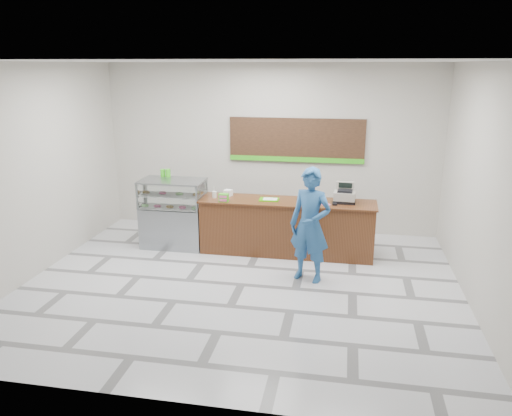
% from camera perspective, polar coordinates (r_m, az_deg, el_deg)
% --- Properties ---
extents(floor, '(7.00, 7.00, 0.00)m').
position_cam_1_polar(floor, '(8.23, -1.71, -8.75)').
color(floor, silver).
rests_on(floor, ground).
extents(back_wall, '(7.00, 0.00, 7.00)m').
position_cam_1_polar(back_wall, '(10.55, 1.64, 6.80)').
color(back_wall, beige).
rests_on(back_wall, floor).
extents(ceiling, '(7.00, 7.00, 0.00)m').
position_cam_1_polar(ceiling, '(7.46, -1.94, 16.44)').
color(ceiling, silver).
rests_on(ceiling, back_wall).
extents(sales_counter, '(3.26, 0.76, 1.03)m').
position_cam_1_polar(sales_counter, '(9.38, 3.54, -2.19)').
color(sales_counter, '#5C2E17').
rests_on(sales_counter, floor).
extents(display_case, '(1.22, 0.72, 1.33)m').
position_cam_1_polar(display_case, '(9.82, -9.40, -0.55)').
color(display_case, gray).
rests_on(display_case, floor).
extents(menu_board, '(2.80, 0.06, 0.90)m').
position_cam_1_polar(menu_board, '(10.42, 4.63, 7.65)').
color(menu_board, black).
rests_on(menu_board, back_wall).
extents(cash_register, '(0.40, 0.42, 0.36)m').
position_cam_1_polar(cash_register, '(9.23, 10.12, 1.49)').
color(cash_register, black).
rests_on(cash_register, sales_counter).
extents(card_terminal, '(0.09, 0.17, 0.04)m').
position_cam_1_polar(card_terminal, '(9.06, 8.96, 0.50)').
color(card_terminal, black).
rests_on(card_terminal, sales_counter).
extents(serving_tray, '(0.37, 0.28, 0.02)m').
position_cam_1_polar(serving_tray, '(9.26, 1.51, 0.99)').
color(serving_tray, '#3BB300').
rests_on(serving_tray, sales_counter).
extents(napkin_box, '(0.17, 0.17, 0.12)m').
position_cam_1_polar(napkin_box, '(9.55, -3.22, 1.74)').
color(napkin_box, white).
rests_on(napkin_box, sales_counter).
extents(straw_cup, '(0.08, 0.08, 0.12)m').
position_cam_1_polar(straw_cup, '(9.44, -4.78, 1.54)').
color(straw_cup, silver).
rests_on(straw_cup, sales_counter).
extents(promo_box, '(0.17, 0.11, 0.15)m').
position_cam_1_polar(promo_box, '(9.15, -3.70, 1.19)').
color(promo_box, green).
rests_on(promo_box, sales_counter).
extents(donut_decal, '(0.17, 0.17, 0.00)m').
position_cam_1_polar(donut_decal, '(9.05, 8.01, 0.41)').
color(donut_decal, '#D65587').
rests_on(donut_decal, sales_counter).
extents(green_cup_left, '(0.09, 0.09, 0.14)m').
position_cam_1_polar(green_cup_left, '(10.00, -10.61, 3.98)').
color(green_cup_left, green).
rests_on(green_cup_left, display_case).
extents(green_cup_right, '(0.10, 0.10, 0.15)m').
position_cam_1_polar(green_cup_right, '(9.94, -10.03, 3.97)').
color(green_cup_right, green).
rests_on(green_cup_right, display_case).
extents(customer, '(0.80, 0.66, 1.89)m').
position_cam_1_polar(customer, '(8.13, 6.20, -1.96)').
color(customer, '#24558C').
rests_on(customer, floor).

